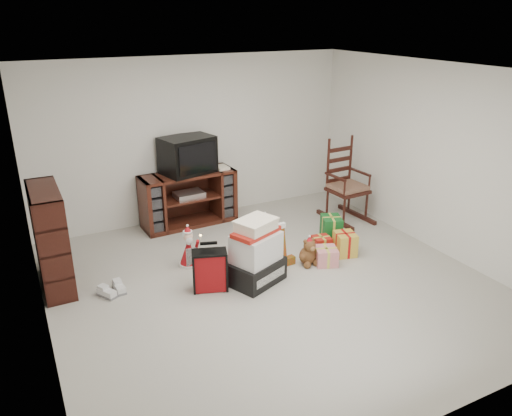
{
  "coord_description": "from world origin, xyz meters",
  "views": [
    {
      "loc": [
        -2.55,
        -4.63,
        3.06
      ],
      "look_at": [
        0.1,
        0.6,
        0.76
      ],
      "focal_mm": 35.0,
      "sensor_mm": 36.0,
      "label": 1
    }
  ],
  "objects_px": {
    "tv_stand": "(189,199)",
    "santa_figurine": "(265,235)",
    "teddy_bear": "(308,253)",
    "crt_television": "(188,155)",
    "rocking_chair": "(345,191)",
    "gift_cluster": "(334,243)",
    "gift_pile": "(256,256)",
    "red_suitcase": "(210,270)",
    "mrs_claus_figurine": "(189,250)",
    "sneaker_pair": "(113,290)",
    "bookshelf": "(51,240)"
  },
  "relations": [
    {
      "from": "tv_stand",
      "to": "santa_figurine",
      "type": "distance_m",
      "value": 1.47
    },
    {
      "from": "bookshelf",
      "to": "gift_cluster",
      "type": "relative_size",
      "value": 1.28
    },
    {
      "from": "teddy_bear",
      "to": "santa_figurine",
      "type": "distance_m",
      "value": 0.72
    },
    {
      "from": "rocking_chair",
      "to": "gift_pile",
      "type": "relative_size",
      "value": 1.66
    },
    {
      "from": "tv_stand",
      "to": "sneaker_pair",
      "type": "distance_m",
      "value": 2.22
    },
    {
      "from": "crt_television",
      "to": "red_suitcase",
      "type": "bearing_deg",
      "value": -117.52
    },
    {
      "from": "crt_television",
      "to": "teddy_bear",
      "type": "bearing_deg",
      "value": -79.7
    },
    {
      "from": "mrs_claus_figurine",
      "to": "gift_cluster",
      "type": "distance_m",
      "value": 1.97
    },
    {
      "from": "gift_pile",
      "to": "sneaker_pair",
      "type": "bearing_deg",
      "value": 140.09
    },
    {
      "from": "rocking_chair",
      "to": "gift_cluster",
      "type": "relative_size",
      "value": 1.4
    },
    {
      "from": "sneaker_pair",
      "to": "crt_television",
      "type": "relative_size",
      "value": 0.39
    },
    {
      "from": "bookshelf",
      "to": "tv_stand",
      "type": "bearing_deg",
      "value": 27.11
    },
    {
      "from": "red_suitcase",
      "to": "mrs_claus_figurine",
      "type": "bearing_deg",
      "value": 109.8
    },
    {
      "from": "gift_pile",
      "to": "teddy_bear",
      "type": "bearing_deg",
      "value": -15.2
    },
    {
      "from": "tv_stand",
      "to": "red_suitcase",
      "type": "bearing_deg",
      "value": -105.72
    },
    {
      "from": "gift_cluster",
      "to": "tv_stand",
      "type": "bearing_deg",
      "value": 127.28
    },
    {
      "from": "teddy_bear",
      "to": "mrs_claus_figurine",
      "type": "bearing_deg",
      "value": 154.51
    },
    {
      "from": "bookshelf",
      "to": "gift_cluster",
      "type": "height_order",
      "value": "bookshelf"
    },
    {
      "from": "crt_television",
      "to": "rocking_chair",
      "type": "bearing_deg",
      "value": -35.81
    },
    {
      "from": "rocking_chair",
      "to": "tv_stand",
      "type": "bearing_deg",
      "value": 154.82
    },
    {
      "from": "teddy_bear",
      "to": "crt_television",
      "type": "xyz_separation_m",
      "value": [
        -0.89,
        1.99,
        0.94
      ]
    },
    {
      "from": "gift_pile",
      "to": "crt_television",
      "type": "height_order",
      "value": "crt_television"
    },
    {
      "from": "red_suitcase",
      "to": "teddy_bear",
      "type": "height_order",
      "value": "red_suitcase"
    },
    {
      "from": "santa_figurine",
      "to": "gift_cluster",
      "type": "relative_size",
      "value": 0.56
    },
    {
      "from": "tv_stand",
      "to": "red_suitcase",
      "type": "distance_m",
      "value": 2.06
    },
    {
      "from": "bookshelf",
      "to": "santa_figurine",
      "type": "relative_size",
      "value": 2.27
    },
    {
      "from": "bookshelf",
      "to": "sneaker_pair",
      "type": "xyz_separation_m",
      "value": [
        0.55,
        -0.52,
        -0.54
      ]
    },
    {
      "from": "teddy_bear",
      "to": "gift_pile",
      "type": "bearing_deg",
      "value": -172.58
    },
    {
      "from": "rocking_chair",
      "to": "gift_pile",
      "type": "distance_m",
      "value": 2.48
    },
    {
      "from": "sneaker_pair",
      "to": "crt_television",
      "type": "distance_m",
      "value": 2.45
    },
    {
      "from": "rocking_chair",
      "to": "santa_figurine",
      "type": "xyz_separation_m",
      "value": [
        -1.65,
        -0.43,
        -0.25
      ]
    },
    {
      "from": "red_suitcase",
      "to": "gift_cluster",
      "type": "relative_size",
      "value": 0.61
    },
    {
      "from": "rocking_chair",
      "to": "gift_pile",
      "type": "xyz_separation_m",
      "value": [
        -2.17,
        -1.19,
        -0.1
      ]
    },
    {
      "from": "tv_stand",
      "to": "santa_figurine",
      "type": "bearing_deg",
      "value": -67.36
    },
    {
      "from": "tv_stand",
      "to": "rocking_chair",
      "type": "distance_m",
      "value": 2.44
    },
    {
      "from": "santa_figurine",
      "to": "mrs_claus_figurine",
      "type": "xyz_separation_m",
      "value": [
        -1.1,
        0.01,
        0.01
      ]
    },
    {
      "from": "red_suitcase",
      "to": "crt_television",
      "type": "height_order",
      "value": "crt_television"
    },
    {
      "from": "mrs_claus_figurine",
      "to": "tv_stand",
      "type": "bearing_deg",
      "value": 69.93
    },
    {
      "from": "rocking_chair",
      "to": "teddy_bear",
      "type": "xyz_separation_m",
      "value": [
        -1.36,
        -1.08,
        -0.3
      ]
    },
    {
      "from": "bookshelf",
      "to": "mrs_claus_figurine",
      "type": "height_order",
      "value": "bookshelf"
    },
    {
      "from": "rocking_chair",
      "to": "santa_figurine",
      "type": "height_order",
      "value": "rocking_chair"
    },
    {
      "from": "teddy_bear",
      "to": "santa_figurine",
      "type": "height_order",
      "value": "santa_figurine"
    },
    {
      "from": "rocking_chair",
      "to": "gift_cluster",
      "type": "distance_m",
      "value": 1.33
    },
    {
      "from": "santa_figurine",
      "to": "sneaker_pair",
      "type": "height_order",
      "value": "santa_figurine"
    },
    {
      "from": "bookshelf",
      "to": "crt_television",
      "type": "height_order",
      "value": "crt_television"
    },
    {
      "from": "teddy_bear",
      "to": "crt_television",
      "type": "distance_m",
      "value": 2.37
    },
    {
      "from": "bookshelf",
      "to": "santa_figurine",
      "type": "distance_m",
      "value": 2.73
    },
    {
      "from": "bookshelf",
      "to": "mrs_claus_figurine",
      "type": "relative_size",
      "value": 2.18
    },
    {
      "from": "gift_pile",
      "to": "gift_cluster",
      "type": "bearing_deg",
      "value": -13.06
    },
    {
      "from": "red_suitcase",
      "to": "sneaker_pair",
      "type": "distance_m",
      "value": 1.15
    }
  ]
}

